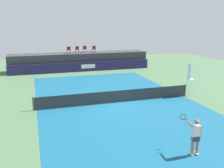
{
  "coord_description": "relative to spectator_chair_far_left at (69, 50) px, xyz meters",
  "views": [
    {
      "loc": [
        -6.02,
        -17.89,
        6.08
      ],
      "look_at": [
        0.29,
        2.0,
        1.0
      ],
      "focal_mm": 40.54,
      "sensor_mm": 36.0,
      "label": 1
    }
  ],
  "objects": [
    {
      "name": "spectator_chair_right",
      "position": [
        3.32,
        -0.05,
        0.0
      ],
      "size": [
        0.48,
        0.48,
        0.89
      ],
      "color": "#561919",
      "rests_on": "spectator_platform"
    },
    {
      "name": "net_post_near",
      "position": [
        -4.73,
        -15.0,
        -2.19
      ],
      "size": [
        0.1,
        0.1,
        1.0
      ],
      "primitive_type": "cylinder",
      "color": "#4C4C51",
      "rests_on": "ground"
    },
    {
      "name": "spectator_platform",
      "position": [
        1.47,
        0.3,
        -1.59
      ],
      "size": [
        18.0,
        2.8,
        2.2
      ],
      "primitive_type": "cube",
      "color": "#38383D",
      "rests_on": "ground"
    },
    {
      "name": "tennis_net",
      "position": [
        1.47,
        -15.0,
        -2.22
      ],
      "size": [
        12.4,
        0.02,
        0.95
      ],
      "primitive_type": "cube",
      "color": "#2D2D2D",
      "rests_on": "ground"
    },
    {
      "name": "spectator_chair_far_left",
      "position": [
        0.0,
        0.0,
        0.0
      ],
      "size": [
        0.45,
        0.45,
        0.89
      ],
      "color": "#561919",
      "rests_on": "spectator_platform"
    },
    {
      "name": "spectator_chair_left",
      "position": [
        1.13,
        0.14,
        0.0
      ],
      "size": [
        0.46,
        0.46,
        0.89
      ],
      "color": "#561919",
      "rests_on": "spectator_platform"
    },
    {
      "name": "tennis_player",
      "position": [
        2.43,
        -23.71,
        -1.73
      ],
      "size": [
        0.57,
        1.2,
        1.77
      ],
      "color": "white",
      "rests_on": "court_inner"
    },
    {
      "name": "umpire_chair",
      "position": [
        8.03,
        -14.98,
        -1.11
      ],
      "size": [
        0.5,
        0.5,
        2.76
      ],
      "color": "white",
      "rests_on": "ground"
    },
    {
      "name": "spectator_chair_center",
      "position": [
        2.2,
        0.5,
        0.0
      ],
      "size": [
        0.45,
        0.45,
        0.89
      ],
      "color": "#561919",
      "rests_on": "spectator_platform"
    },
    {
      "name": "ground_plane",
      "position": [
        1.47,
        -12.0,
        -2.69
      ],
      "size": [
        48.0,
        48.0,
        0.0
      ],
      "primitive_type": "plane",
      "color": "#4C704C"
    },
    {
      "name": "sponsor_wall",
      "position": [
        1.47,
        -1.5,
        -2.09
      ],
      "size": [
        18.0,
        0.22,
        1.2
      ],
      "color": "#231E4C",
      "rests_on": "ground"
    },
    {
      "name": "tennis_ball",
      "position": [
        5.23,
        -9.76,
        -2.66
      ],
      "size": [
        0.07,
        0.07,
        0.07
      ],
      "primitive_type": "sphere",
      "color": "#D8EA33",
      "rests_on": "court_inner"
    },
    {
      "name": "court_inner",
      "position": [
        1.47,
        -15.0,
        -2.69
      ],
      "size": [
        12.0,
        22.0,
        0.0
      ],
      "primitive_type": "cube",
      "color": "#16597A",
      "rests_on": "ground"
    },
    {
      "name": "net_post_far",
      "position": [
        7.67,
        -15.0,
        -2.19
      ],
      "size": [
        0.1,
        0.1,
        1.0
      ],
      "primitive_type": "cylinder",
      "color": "#4C4C51",
      "rests_on": "ground"
    }
  ]
}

